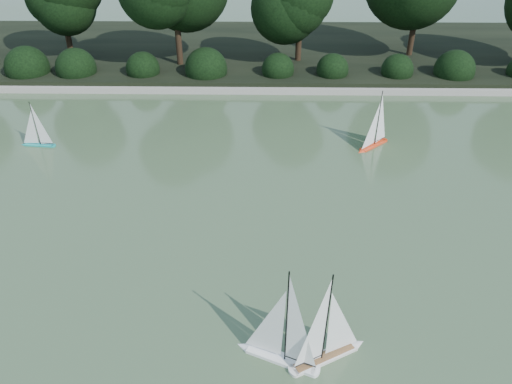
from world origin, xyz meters
TOP-DOWN VIEW (x-y plane):
  - ground at (0.00, 0.00)m, footprint 80.00×80.00m
  - pond_coping at (0.00, 9.00)m, footprint 40.00×0.35m
  - far_bank at (0.00, 13.00)m, footprint 40.00×8.00m
  - shrub_hedge at (0.00, 9.90)m, footprint 29.10×1.10m
  - sailboat_white_a at (0.02, -1.10)m, footprint 1.17×0.64m
  - sailboat_white_b at (0.77, -1.06)m, footprint 1.14×0.72m
  - sailboat_orange at (2.49, 5.34)m, footprint 0.90×0.84m
  - sailboat_teal at (-5.75, 5.27)m, footprint 0.91×0.24m

SIDE VIEW (x-z plane):
  - ground at x=0.00m, z-range 0.00..0.00m
  - pond_coping at x=0.00m, z-range 0.00..0.18m
  - far_bank at x=0.00m, z-range 0.00..0.30m
  - sailboat_teal at x=-5.75m, z-range -0.42..0.81m
  - sailboat_orange at x=2.49m, z-range -0.51..0.98m
  - sailboat_white_b at x=0.77m, z-range -0.57..1.09m
  - sailboat_white_a at x=0.02m, z-range -0.57..1.09m
  - shrub_hedge at x=0.00m, z-range -0.10..1.00m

